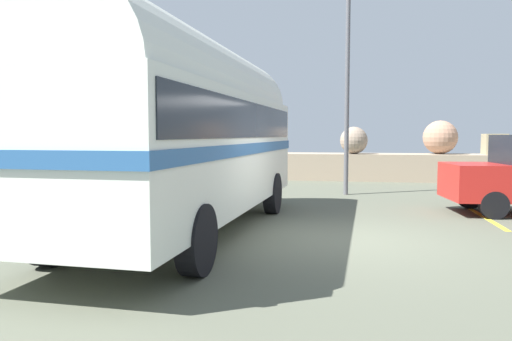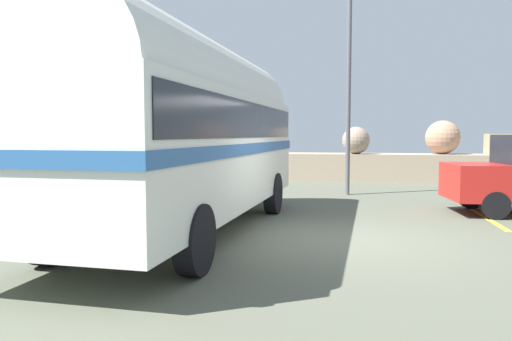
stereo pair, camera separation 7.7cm
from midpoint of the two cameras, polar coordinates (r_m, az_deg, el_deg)
ground at (r=8.85m, az=9.84°, el=-8.06°), size 32.00×26.00×0.02m
breakwater at (r=20.49m, az=10.49°, el=0.94°), size 31.36×2.05×2.45m
vintage_coach at (r=9.20m, az=-8.21°, el=5.23°), size 2.83×8.69×3.70m
lamp_post at (r=15.44m, az=10.77°, el=11.57°), size 0.78×0.76×6.92m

